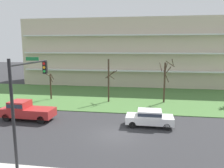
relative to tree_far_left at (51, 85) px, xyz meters
name	(u,v)px	position (x,y,z in m)	size (l,w,h in m)	color
ground	(115,134)	(10.73, -11.19, -2.03)	(160.00, 160.00, 0.00)	#2D2D30
grass_lawn_strip	(128,97)	(10.73, 2.81, -1.99)	(80.00, 16.00, 0.08)	#477238
apartment_building	(134,52)	(10.73, 17.00, 4.25)	(42.08, 13.35, 12.55)	beige
tree_far_left	(51,85)	(0.00, 0.00, 0.00)	(1.12, 1.01, 3.81)	#423023
tree_left	(109,80)	(8.35, -0.18, 0.98)	(1.73, 1.90, 5.82)	#423023
tree_center	(165,79)	(15.75, 0.38, 1.20)	(1.95, 2.00, 5.94)	#423023
pickup_red_near_left	(26,110)	(1.12, -8.69, -1.01)	(5.47, 2.21, 1.95)	#B22828
sedan_white_center_left	(149,117)	(13.63, -8.69, -1.16)	(4.41, 1.83, 1.57)	white
traffic_signal_mast	(26,92)	(5.71, -16.29, 2.56)	(0.90, 4.75, 6.79)	black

